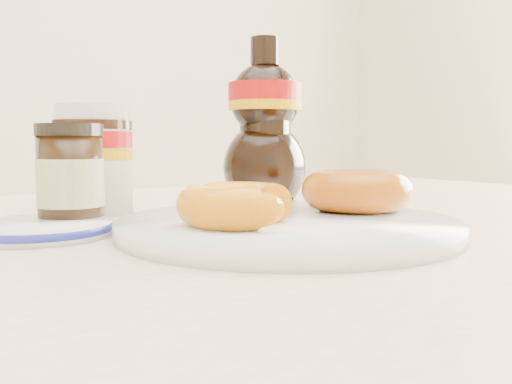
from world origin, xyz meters
TOP-DOWN VIEW (x-y plane):
  - dining_table at (0.00, 0.10)m, footprint 1.40×0.90m
  - plate at (-0.04, -0.00)m, footprint 0.30×0.30m
  - donut_bitten at (-0.10, -0.01)m, footprint 0.12×0.12m
  - donut_whole at (0.06, 0.01)m, footprint 0.13×0.13m
  - nutella_jar at (-0.13, 0.24)m, footprint 0.09×0.09m
  - syrup_bottle at (0.07, 0.18)m, footprint 0.12×0.11m
  - dark_jar at (-0.18, 0.14)m, footprint 0.06×0.06m
  - blue_rim_saucer at (-0.22, 0.11)m, footprint 0.13×0.13m

SIDE VIEW (x-z plane):
  - dining_table at x=0.00m, z-range 0.29..1.04m
  - blue_rim_saucer at x=-0.22m, z-range 0.75..0.76m
  - plate at x=-0.04m, z-range 0.75..0.77m
  - donut_bitten at x=-0.10m, z-range 0.77..0.80m
  - donut_whole at x=0.06m, z-range 0.77..0.80m
  - dark_jar at x=-0.18m, z-range 0.75..0.85m
  - nutella_jar at x=-0.13m, z-range 0.76..0.88m
  - syrup_bottle at x=0.07m, z-range 0.75..0.96m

